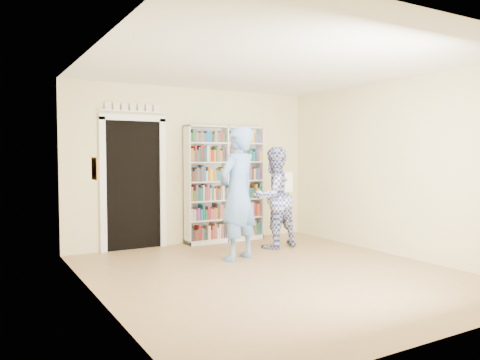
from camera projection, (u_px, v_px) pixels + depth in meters
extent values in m
plane|color=#977349|center=(275.00, 273.00, 6.10)|extent=(5.00, 5.00, 0.00)
plane|color=white|center=(276.00, 65.00, 5.95)|extent=(5.00, 5.00, 0.00)
plane|color=beige|center=(194.00, 166.00, 8.19)|extent=(4.50, 0.00, 4.50)
plane|color=beige|center=(98.00, 174.00, 4.90)|extent=(0.00, 5.00, 5.00)
plane|color=beige|center=(397.00, 168.00, 7.16)|extent=(0.00, 5.00, 5.00)
cube|color=white|center=(225.00, 184.00, 8.33)|extent=(1.49, 0.28, 2.05)
cube|color=white|center=(225.00, 184.00, 8.33)|extent=(0.02, 0.28, 2.05)
cube|color=black|center=(133.00, 185.00, 7.64)|extent=(0.90, 0.03, 2.10)
cube|color=white|center=(103.00, 186.00, 7.37)|extent=(0.10, 0.06, 2.20)
cube|color=white|center=(163.00, 184.00, 7.88)|extent=(0.10, 0.06, 2.20)
cube|color=white|center=(133.00, 118.00, 7.56)|extent=(1.10, 0.06, 0.10)
cube|color=white|center=(133.00, 111.00, 7.55)|extent=(1.10, 0.08, 0.02)
cube|color=brown|center=(95.00, 169.00, 5.08)|extent=(0.03, 0.25, 0.25)
imported|color=#5A88C8|center=(238.00, 193.00, 6.87)|extent=(0.84, 0.70, 1.96)
imported|color=navy|center=(274.00, 197.00, 7.78)|extent=(0.86, 0.70, 1.68)
cube|color=white|center=(289.00, 182.00, 7.64)|extent=(0.22, 0.09, 0.33)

